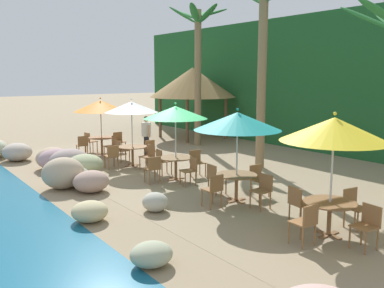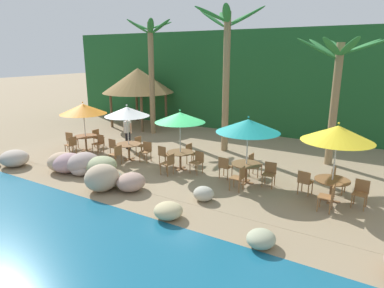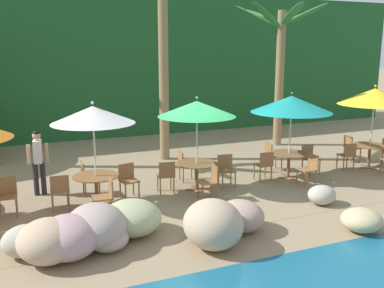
% 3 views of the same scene
% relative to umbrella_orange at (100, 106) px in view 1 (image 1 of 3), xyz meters
% --- Properties ---
extents(ground_plane, '(120.00, 120.00, 0.00)m').
position_rel_umbrella_orange_xyz_m(ground_plane, '(5.58, -0.01, -2.08)').
color(ground_plane, '#937F60').
extents(terrace_deck, '(18.00, 5.20, 0.01)m').
position_rel_umbrella_orange_xyz_m(terrace_deck, '(5.58, -0.01, -2.07)').
color(terrace_deck, '#937F60').
rests_on(terrace_deck, ground).
extents(foliage_backdrop, '(28.00, 2.40, 6.00)m').
position_rel_umbrella_orange_xyz_m(foliage_backdrop, '(5.58, 8.99, 0.92)').
color(foliage_backdrop, '#1E5628').
rests_on(foliage_backdrop, ground).
extents(rock_seawall, '(17.44, 3.38, 0.94)m').
position_rel_umbrella_orange_xyz_m(rock_seawall, '(3.07, -3.05, -1.71)').
color(rock_seawall, '#AFAC9A').
rests_on(rock_seawall, ground).
extents(umbrella_orange, '(2.23, 2.23, 2.43)m').
position_rel_umbrella_orange_xyz_m(umbrella_orange, '(0.00, 0.00, 0.00)').
color(umbrella_orange, silver).
rests_on(umbrella_orange, ground).
extents(dining_table_orange, '(1.10, 1.10, 0.74)m').
position_rel_umbrella_orange_xyz_m(dining_table_orange, '(-0.00, 0.00, -1.46)').
color(dining_table_orange, brown).
rests_on(dining_table_orange, ground).
extents(chair_orange_seaward, '(0.44, 0.44, 0.87)m').
position_rel_umbrella_orange_xyz_m(chair_orange_seaward, '(0.85, 0.06, -1.56)').
color(chair_orange_seaward, olive).
rests_on(chair_orange_seaward, ground).
extents(chair_orange_inland, '(0.43, 0.42, 0.87)m').
position_rel_umbrella_orange_xyz_m(chair_orange_inland, '(-0.09, 0.85, -1.56)').
color(chair_orange_inland, olive).
rests_on(chair_orange_inland, ground).
extents(chair_orange_left, '(0.47, 0.48, 0.87)m').
position_rel_umbrella_orange_xyz_m(chair_orange_left, '(-0.83, -0.21, -1.56)').
color(chair_orange_left, olive).
rests_on(chair_orange_left, ground).
extents(chair_orange_right, '(0.48, 0.47, 0.87)m').
position_rel_umbrella_orange_xyz_m(chair_orange_right, '(-0.02, -0.85, -1.56)').
color(chair_orange_right, olive).
rests_on(chair_orange_right, ground).
extents(umbrella_white, '(1.96, 1.96, 2.52)m').
position_rel_umbrella_orange_xyz_m(umbrella_white, '(2.84, -0.05, 0.13)').
color(umbrella_white, silver).
rests_on(umbrella_white, ground).
extents(dining_table_white, '(1.10, 1.10, 0.74)m').
position_rel_umbrella_orange_xyz_m(dining_table_white, '(2.84, -0.05, -1.46)').
color(dining_table_white, brown).
rests_on(dining_table_white, ground).
extents(chair_white_seaward, '(0.48, 0.48, 0.87)m').
position_rel_umbrella_orange_xyz_m(chair_white_seaward, '(3.67, 0.16, -1.56)').
color(chair_white_seaward, olive).
rests_on(chair_white_seaward, ground).
extents(chair_white_inland, '(0.44, 0.43, 0.87)m').
position_rel_umbrella_orange_xyz_m(chair_white_inland, '(2.77, 0.80, -1.56)').
color(chair_white_inland, olive).
rests_on(chair_white_inland, ground).
extents(chair_white_left, '(0.44, 0.45, 0.87)m').
position_rel_umbrella_orange_xyz_m(chair_white_left, '(1.98, -0.10, -1.56)').
color(chair_white_left, olive).
rests_on(chair_white_left, ground).
extents(chair_white_right, '(0.44, 0.44, 0.87)m').
position_rel_umbrella_orange_xyz_m(chair_white_right, '(2.89, -0.90, -1.56)').
color(chair_white_right, olive).
rests_on(chair_white_right, ground).
extents(umbrella_green, '(2.04, 2.04, 2.50)m').
position_rel_umbrella_orange_xyz_m(umbrella_green, '(5.52, 0.07, 0.11)').
color(umbrella_green, silver).
rests_on(umbrella_green, ground).
extents(dining_table_green, '(1.10, 1.10, 0.74)m').
position_rel_umbrella_orange_xyz_m(dining_table_green, '(5.52, 0.07, -1.46)').
color(dining_table_green, brown).
rests_on(dining_table_green, ground).
extents(chair_green_seaward, '(0.48, 0.49, 0.87)m').
position_rel_umbrella_orange_xyz_m(chair_green_seaward, '(6.38, 0.04, -1.56)').
color(chair_green_seaward, olive).
rests_on(chair_green_seaward, ground).
extents(chair_green_inland, '(0.46, 0.46, 0.87)m').
position_rel_umbrella_orange_xyz_m(chair_green_inland, '(5.51, 0.93, -1.56)').
color(chair_green_inland, olive).
rests_on(chair_green_inland, ground).
extents(chair_green_left, '(0.47, 0.48, 0.87)m').
position_rel_umbrella_orange_xyz_m(chair_green_left, '(4.67, 0.09, -1.56)').
color(chair_green_left, olive).
rests_on(chair_green_left, ground).
extents(chair_green_right, '(0.47, 0.46, 0.87)m').
position_rel_umbrella_orange_xyz_m(chair_green_right, '(5.53, -0.78, -1.56)').
color(chair_green_right, olive).
rests_on(chair_green_right, ground).
extents(umbrella_teal, '(2.30, 2.30, 2.51)m').
position_rel_umbrella_orange_xyz_m(umbrella_teal, '(8.44, 0.06, 0.09)').
color(umbrella_teal, silver).
rests_on(umbrella_teal, ground).
extents(dining_table_teal, '(1.10, 1.10, 0.74)m').
position_rel_umbrella_orange_xyz_m(dining_table_teal, '(8.44, 0.06, -1.46)').
color(dining_table_teal, brown).
rests_on(dining_table_teal, ground).
extents(chair_teal_seaward, '(0.44, 0.45, 0.87)m').
position_rel_umbrella_orange_xyz_m(chair_teal_seaward, '(9.28, 0.19, -1.56)').
color(chair_teal_seaward, olive).
rests_on(chair_teal_seaward, ground).
extents(chair_teal_inland, '(0.45, 0.44, 0.87)m').
position_rel_umbrella_orange_xyz_m(chair_teal_inland, '(8.40, 0.91, -1.56)').
color(chair_teal_inland, olive).
rests_on(chair_teal_inland, ground).
extents(chair_teal_left, '(0.44, 0.45, 0.87)m').
position_rel_umbrella_orange_xyz_m(chair_teal_left, '(7.59, 0.01, -1.56)').
color(chair_teal_left, olive).
rests_on(chair_teal_left, ground).
extents(chair_teal_right, '(0.43, 0.42, 0.87)m').
position_rel_umbrella_orange_xyz_m(chair_teal_right, '(8.53, -0.79, -1.56)').
color(chair_teal_right, olive).
rests_on(chair_teal_right, ground).
extents(umbrella_yellow, '(2.20, 2.20, 2.62)m').
position_rel_umbrella_orange_xyz_m(umbrella_yellow, '(11.43, -0.03, 0.19)').
color(umbrella_yellow, silver).
rests_on(umbrella_yellow, ground).
extents(dining_table_yellow, '(1.10, 1.10, 0.74)m').
position_rel_umbrella_orange_xyz_m(dining_table_yellow, '(11.43, -0.03, -1.46)').
color(dining_table_yellow, brown).
rests_on(dining_table_yellow, ground).
extents(chair_yellow_seaward, '(0.46, 0.47, 0.87)m').
position_rel_umbrella_orange_xyz_m(chair_yellow_seaward, '(12.28, -0.03, -1.56)').
color(chair_yellow_seaward, olive).
rests_on(chair_yellow_seaward, ground).
extents(chair_yellow_inland, '(0.48, 0.47, 0.87)m').
position_rel_umbrella_orange_xyz_m(chair_yellow_inland, '(11.44, 0.82, -1.56)').
color(chair_yellow_inland, olive).
rests_on(chair_yellow_inland, ground).
extents(chair_yellow_left, '(0.48, 0.48, 0.87)m').
position_rel_umbrella_orange_xyz_m(chair_yellow_left, '(10.57, -0.01, -1.56)').
color(chair_yellow_left, olive).
rests_on(chair_yellow_left, ground).
extents(chair_yellow_right, '(0.44, 0.43, 0.87)m').
position_rel_umbrella_orange_xyz_m(chair_yellow_right, '(11.49, -0.89, -1.56)').
color(chair_yellow_right, olive).
rests_on(chair_yellow_right, ground).
extents(palm_tree_nearest, '(2.78, 2.62, 6.50)m').
position_rel_umbrella_orange_xyz_m(palm_tree_nearest, '(0.49, 4.77, 2.17)').
color(palm_tree_nearest, olive).
rests_on(palm_tree_nearest, ground).
extents(palm_tree_second, '(3.37, 3.18, 6.71)m').
position_rel_umbrella_orange_xyz_m(palm_tree_second, '(5.84, 3.58, 2.40)').
color(palm_tree_second, olive).
rests_on(palm_tree_second, ground).
extents(palapa_hut, '(4.60, 4.60, 3.76)m').
position_rel_umbrella_orange_xyz_m(palapa_hut, '(-1.58, 5.99, 0.89)').
color(palapa_hut, brown).
rests_on(palapa_hut, ground).
extents(waiter_in_white, '(0.52, 0.36, 1.70)m').
position_rel_umbrella_orange_xyz_m(waiter_in_white, '(1.63, 1.25, -1.09)').
color(waiter_in_white, '#232328').
rests_on(waiter_in_white, ground).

